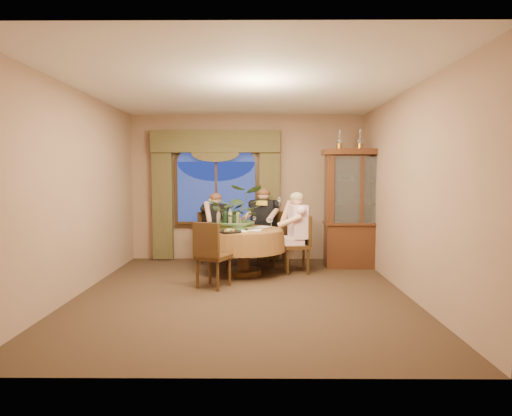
{
  "coord_description": "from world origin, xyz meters",
  "views": [
    {
      "loc": [
        0.23,
        -5.82,
        1.62
      ],
      "look_at": [
        0.18,
        1.19,
        1.1
      ],
      "focal_mm": 30.0,
      "sensor_mm": 36.0,
      "label": 1
    }
  ],
  "objects_px": {
    "dining_table": "(244,252)",
    "stoneware_vase": "(237,220)",
    "oil_lamp_center": "(360,140)",
    "person_back": "(215,229)",
    "chair_back": "(214,239)",
    "wine_bottle_4": "(230,219)",
    "centerpiece_plant": "(238,192)",
    "oil_lamp_left": "(339,140)",
    "wine_bottle_2": "(225,219)",
    "wine_bottle_0": "(219,219)",
    "wine_bottle_1": "(226,218)",
    "chair_front_left": "(214,255)",
    "person_pink": "(298,232)",
    "chair_back_right": "(271,239)",
    "olive_bowl": "(249,228)",
    "wine_bottle_3": "(234,219)",
    "china_cabinet": "(359,209)",
    "oil_lamp_right": "(381,139)",
    "chair_right": "(296,244)",
    "person_scarf": "(264,226)"
  },
  "relations": [
    {
      "from": "oil_lamp_left",
      "to": "olive_bowl",
      "type": "distance_m",
      "value": 2.26
    },
    {
      "from": "dining_table",
      "to": "oil_lamp_right",
      "type": "relative_size",
      "value": 4.07
    },
    {
      "from": "oil_lamp_left",
      "to": "wine_bottle_2",
      "type": "distance_m",
      "value": 2.46
    },
    {
      "from": "wine_bottle_2",
      "to": "wine_bottle_4",
      "type": "distance_m",
      "value": 0.1
    },
    {
      "from": "dining_table",
      "to": "stoneware_vase",
      "type": "relative_size",
      "value": 5.13
    },
    {
      "from": "wine_bottle_4",
      "to": "oil_lamp_left",
      "type": "bearing_deg",
      "value": 14.83
    },
    {
      "from": "wine_bottle_0",
      "to": "wine_bottle_2",
      "type": "xyz_separation_m",
      "value": [
        0.11,
        -0.08,
        0.0
      ]
    },
    {
      "from": "oil_lamp_center",
      "to": "person_back",
      "type": "relative_size",
      "value": 0.26
    },
    {
      "from": "chair_front_left",
      "to": "person_pink",
      "type": "distance_m",
      "value": 1.68
    },
    {
      "from": "chair_back",
      "to": "wine_bottle_4",
      "type": "bearing_deg",
      "value": 78.8
    },
    {
      "from": "wine_bottle_1",
      "to": "dining_table",
      "type": "bearing_deg",
      "value": -35.32
    },
    {
      "from": "oil_lamp_left",
      "to": "wine_bottle_1",
      "type": "height_order",
      "value": "oil_lamp_left"
    },
    {
      "from": "chair_back_right",
      "to": "oil_lamp_right",
      "type": "bearing_deg",
      "value": -154.69
    },
    {
      "from": "person_back",
      "to": "wine_bottle_3",
      "type": "bearing_deg",
      "value": 80.74
    },
    {
      "from": "oil_lamp_right",
      "to": "chair_back_right",
      "type": "relative_size",
      "value": 0.35
    },
    {
      "from": "oil_lamp_left",
      "to": "chair_back_right",
      "type": "bearing_deg",
      "value": 170.1
    },
    {
      "from": "china_cabinet",
      "to": "chair_front_left",
      "type": "height_order",
      "value": "china_cabinet"
    },
    {
      "from": "oil_lamp_left",
      "to": "chair_front_left",
      "type": "height_order",
      "value": "oil_lamp_left"
    },
    {
      "from": "chair_front_left",
      "to": "stoneware_vase",
      "type": "xyz_separation_m",
      "value": [
        0.29,
        1.0,
        0.4
      ]
    },
    {
      "from": "oil_lamp_left",
      "to": "olive_bowl",
      "type": "xyz_separation_m",
      "value": [
        -1.58,
        -0.63,
        -1.49
      ]
    },
    {
      "from": "person_pink",
      "to": "wine_bottle_3",
      "type": "height_order",
      "value": "person_pink"
    },
    {
      "from": "person_scarf",
      "to": "wine_bottle_2",
      "type": "height_order",
      "value": "person_scarf"
    },
    {
      "from": "chair_back",
      "to": "person_pink",
      "type": "relative_size",
      "value": 0.71
    },
    {
      "from": "wine_bottle_0",
      "to": "wine_bottle_1",
      "type": "distance_m",
      "value": 0.18
    },
    {
      "from": "wine_bottle_1",
      "to": "wine_bottle_3",
      "type": "distance_m",
      "value": 0.3
    },
    {
      "from": "oil_lamp_center",
      "to": "wine_bottle_0",
      "type": "height_order",
      "value": "oil_lamp_center"
    },
    {
      "from": "chair_right",
      "to": "wine_bottle_0",
      "type": "distance_m",
      "value": 1.37
    },
    {
      "from": "person_back",
      "to": "wine_bottle_2",
      "type": "height_order",
      "value": "person_back"
    },
    {
      "from": "oil_lamp_right",
      "to": "person_pink",
      "type": "xyz_separation_m",
      "value": [
        -1.48,
        -0.4,
        -1.59
      ]
    },
    {
      "from": "stoneware_vase",
      "to": "wine_bottle_0",
      "type": "relative_size",
      "value": 0.82
    },
    {
      "from": "chair_back_right",
      "to": "centerpiece_plant",
      "type": "distance_m",
      "value": 1.24
    },
    {
      "from": "dining_table",
      "to": "chair_back",
      "type": "height_order",
      "value": "chair_back"
    },
    {
      "from": "person_scarf",
      "to": "olive_bowl",
      "type": "height_order",
      "value": "person_scarf"
    },
    {
      "from": "wine_bottle_3",
      "to": "dining_table",
      "type": "bearing_deg",
      "value": 12.39
    },
    {
      "from": "oil_lamp_right",
      "to": "chair_right",
      "type": "height_order",
      "value": "oil_lamp_right"
    },
    {
      "from": "oil_lamp_left",
      "to": "person_pink",
      "type": "height_order",
      "value": "oil_lamp_left"
    },
    {
      "from": "olive_bowl",
      "to": "wine_bottle_1",
      "type": "distance_m",
      "value": 0.51
    },
    {
      "from": "oil_lamp_center",
      "to": "chair_right",
      "type": "height_order",
      "value": "oil_lamp_center"
    },
    {
      "from": "oil_lamp_center",
      "to": "oil_lamp_right",
      "type": "xyz_separation_m",
      "value": [
        0.36,
        0.0,
        0.0
      ]
    },
    {
      "from": "chair_back_right",
      "to": "wine_bottle_3",
      "type": "bearing_deg",
      "value": 83.53
    },
    {
      "from": "oil_lamp_center",
      "to": "wine_bottle_2",
      "type": "xyz_separation_m",
      "value": [
        -2.34,
        -0.55,
        -1.35
      ]
    },
    {
      "from": "wine_bottle_1",
      "to": "wine_bottle_4",
      "type": "xyz_separation_m",
      "value": [
        0.08,
        -0.16,
        0.0
      ]
    },
    {
      "from": "wine_bottle_0",
      "to": "wine_bottle_1",
      "type": "bearing_deg",
      "value": 51.8
    },
    {
      "from": "olive_bowl",
      "to": "wine_bottle_3",
      "type": "xyz_separation_m",
      "value": [
        -0.24,
        0.04,
        0.14
      ]
    },
    {
      "from": "person_pink",
      "to": "wine_bottle_2",
      "type": "bearing_deg",
      "value": 87.14
    },
    {
      "from": "chair_back",
      "to": "wine_bottle_2",
      "type": "xyz_separation_m",
      "value": [
        0.26,
        -0.71,
        0.44
      ]
    },
    {
      "from": "centerpiece_plant",
      "to": "wine_bottle_1",
      "type": "distance_m",
      "value": 0.51
    },
    {
      "from": "oil_lamp_center",
      "to": "oil_lamp_right",
      "type": "distance_m",
      "value": 0.36
    },
    {
      "from": "oil_lamp_center",
      "to": "centerpiece_plant",
      "type": "height_order",
      "value": "oil_lamp_center"
    },
    {
      "from": "wine_bottle_0",
      "to": "chair_back",
      "type": "bearing_deg",
      "value": 103.25
    }
  ]
}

